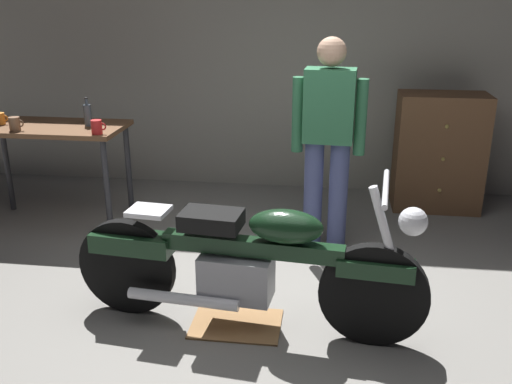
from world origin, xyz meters
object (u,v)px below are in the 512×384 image
Objects in this scene: motorcycle at (247,262)px; person_standing at (328,136)px; mug_red_diner at (97,127)px; mug_orange_travel at (0,119)px; mug_brown_stoneware at (15,124)px; wooden_dresser at (439,152)px; bottle at (88,114)px.

motorcycle is 1.43m from person_standing.
mug_red_diner reaches higher than motorcycle.
mug_red_diner reaches higher than mug_orange_travel.
person_standing is 13.40× the size of mug_brown_stoneware.
motorcycle is 2.78m from mug_orange_travel.
person_standing is at bearing -135.62° from wooden_dresser.
mug_red_diner is 0.98m from mug_orange_travel.
motorcycle is 1.31× the size of person_standing.
mug_red_diner is at bearing -13.10° from mug_orange_travel.
person_standing reaches higher than mug_brown_stoneware.
mug_orange_travel is at bearing 1.28° from person_standing.
bottle reaches higher than motorcycle.
wooden_dresser reaches higher than mug_red_diner.
mug_orange_travel is 0.48× the size of bottle.
motorcycle is 2.21m from bottle.
mug_red_diner is (-2.87, -1.09, 0.41)m from wooden_dresser.
bottle reaches higher than mug_orange_travel.
mug_red_diner is at bearing 6.69° from person_standing.
mug_brown_stoneware is (-2.10, 1.22, 0.51)m from motorcycle.
mug_brown_stoneware is at bearing -38.86° from mug_orange_travel.
person_standing is 6.93× the size of bottle.
person_standing reaches higher than mug_red_diner.
motorcycle is at bearing -42.87° from bottle.
mug_brown_stoneware is 0.58m from bottle.
person_standing is at bearing 1.19° from mug_brown_stoneware.
bottle is at bearing 125.19° from mug_red_diner.
motorcycle is 1.99× the size of wooden_dresser.
bottle is at bearing 3.15° from mug_orange_travel.
wooden_dresser is 3.95m from mug_orange_travel.
wooden_dresser is (1.48, 2.28, 0.10)m from motorcycle.
wooden_dresser is 3.20m from bottle.
mug_orange_travel is at bearing 154.58° from motorcycle.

